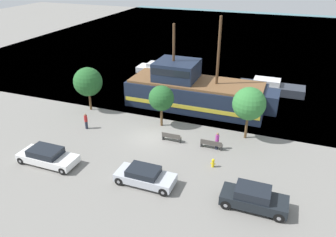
% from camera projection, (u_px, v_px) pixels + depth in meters
% --- Properties ---
extents(ground_plane, '(160.00, 160.00, 0.00)m').
position_uv_depth(ground_plane, '(151.00, 137.00, 30.99)').
color(ground_plane, gray).
extents(water_surface, '(80.00, 80.00, 0.00)m').
position_uv_depth(water_surface, '(235.00, 39.00, 67.86)').
color(water_surface, teal).
rests_on(water_surface, ground).
extents(pirate_ship, '(16.46, 5.40, 10.14)m').
position_uv_depth(pirate_ship, '(194.00, 91.00, 36.53)').
color(pirate_ship, '#192338').
rests_on(pirate_ship, water_surface).
extents(moored_boat_dockside, '(7.97, 2.47, 1.69)m').
position_uv_depth(moored_boat_dockside, '(270.00, 87.00, 40.96)').
color(moored_boat_dockside, '#2D333D').
rests_on(moored_boat_dockside, water_surface).
extents(moored_boat_outer, '(7.09, 2.44, 1.44)m').
position_uv_depth(moored_boat_outer, '(160.00, 69.00, 47.90)').
color(moored_boat_outer, silver).
rests_on(moored_boat_outer, water_surface).
extents(parked_car_curb_front, '(4.97, 2.01, 1.37)m').
position_uv_depth(parked_car_curb_front, '(47.00, 156.00, 26.77)').
color(parked_car_curb_front, white).
rests_on(parked_car_curb_front, ground_plane).
extents(parked_car_curb_mid, '(4.43, 1.89, 1.58)m').
position_uv_depth(parked_car_curb_mid, '(254.00, 198.00, 21.98)').
color(parked_car_curb_mid, black).
rests_on(parked_car_curb_mid, ground_plane).
extents(parked_car_curb_rear, '(4.47, 1.92, 1.32)m').
position_uv_depth(parked_car_curb_rear, '(145.00, 176.00, 24.35)').
color(parked_car_curb_rear, '#B7BCC6').
rests_on(parked_car_curb_rear, ground_plane).
extents(fire_hydrant, '(0.42, 0.25, 0.76)m').
position_uv_depth(fire_hydrant, '(213.00, 163.00, 26.41)').
color(fire_hydrant, yellow).
rests_on(fire_hydrant, ground_plane).
extents(bench_promenade_east, '(1.94, 0.45, 0.85)m').
position_uv_depth(bench_promenade_east, '(211.00, 144.00, 28.95)').
color(bench_promenade_east, '#4C4742').
rests_on(bench_promenade_east, ground_plane).
extents(bench_promenade_west, '(1.79, 0.45, 0.85)m').
position_uv_depth(bench_promenade_west, '(171.00, 137.00, 30.11)').
color(bench_promenade_west, '#4C4742').
rests_on(bench_promenade_west, ground_plane).
extents(pedestrian_walking_near, '(0.32, 0.32, 1.63)m').
position_uv_depth(pedestrian_walking_near, '(86.00, 121.00, 32.16)').
color(pedestrian_walking_near, '#232838').
rests_on(pedestrian_walking_near, ground_plane).
extents(pedestrian_walking_far, '(0.32, 0.32, 1.63)m').
position_uv_depth(pedestrian_walking_far, '(217.00, 141.00, 28.70)').
color(pedestrian_walking_far, '#232838').
rests_on(pedestrian_walking_far, ground_plane).
extents(tree_row_east, '(3.11, 3.11, 4.82)m').
position_uv_depth(tree_row_east, '(88.00, 82.00, 35.18)').
color(tree_row_east, brown).
rests_on(tree_row_east, ground_plane).
extents(tree_row_mideast, '(2.49, 2.49, 4.23)m').
position_uv_depth(tree_row_mideast, '(161.00, 98.00, 31.81)').
color(tree_row_mideast, brown).
rests_on(tree_row_mideast, ground_plane).
extents(tree_row_midwest, '(3.01, 3.01, 5.01)m').
position_uv_depth(tree_row_midwest, '(249.00, 104.00, 29.34)').
color(tree_row_midwest, brown).
rests_on(tree_row_midwest, ground_plane).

